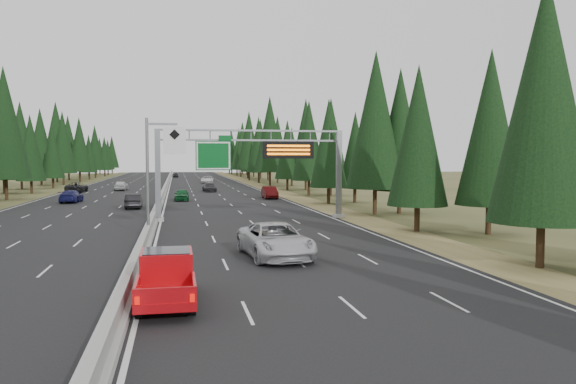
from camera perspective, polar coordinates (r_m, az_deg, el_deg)
name	(u,v)px	position (r m, az deg, el deg)	size (l,w,h in m)	color
road	(165,191)	(93.63, -12.39, 0.07)	(32.00, 260.00, 0.08)	black
shoulder_right	(272,190)	(94.95, -1.59, 0.19)	(3.60, 260.00, 0.06)	olive
shoulder_left	(49,193)	(95.67, -23.11, -0.06)	(3.60, 260.00, 0.06)	#3E431F
median_barrier	(165,189)	(93.61, -12.39, 0.30)	(0.70, 260.00, 0.85)	gray
sign_gantry	(259,160)	(48.85, -3.00, 3.28)	(16.75, 0.98, 7.80)	slate
hov_sign_pole	(156,168)	(38.45, -13.23, 2.35)	(2.80, 0.50, 8.00)	slate
tree_row_right	(298,138)	(95.18, 1.04, 5.46)	(11.07, 240.00, 18.65)	black
silver_minivan	(275,240)	(30.13, -1.30, -4.94)	(3.07, 6.66, 1.85)	silver
red_pickup	(167,274)	(21.61, -12.23, -8.11)	(2.01, 5.62, 1.83)	black
car_ahead_green	(182,195)	(71.91, -10.75, -0.27)	(1.76, 4.37, 1.49)	#124F24
car_ahead_dkred	(270,192)	(74.33, -1.88, -0.05)	(1.69, 4.85, 1.60)	#500B0C
car_ahead_dkgrey	(209,187)	(90.61, -7.99, 0.47)	(1.90, 4.69, 1.36)	black
car_ahead_white	(207,180)	(122.27, -8.20, 1.26)	(2.50, 5.41, 1.50)	white
car_ahead_far	(175,175)	(160.44, -11.38, 1.70)	(1.56, 3.88, 1.32)	black
car_onc_near	(134,201)	(62.02, -15.40, -0.90)	(1.62, 4.64, 1.53)	black
car_onc_blue	(71,196)	(72.49, -21.17, -0.41)	(2.10, 5.16, 1.50)	#171952
car_onc_white	(121,186)	(97.39, -16.57, 0.63)	(1.89, 4.70, 1.60)	beige
car_onc_far	(77,187)	(94.44, -20.67, 0.46)	(2.61, 5.66, 1.57)	black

